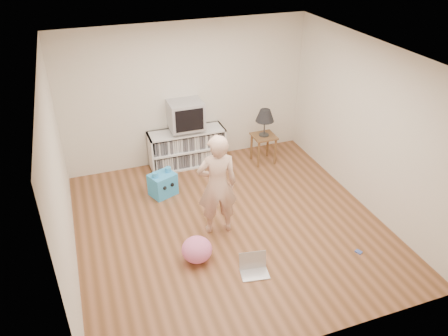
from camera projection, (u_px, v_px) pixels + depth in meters
ground at (230, 225)px, 6.68m from camera, size 4.50×4.50×0.00m
walls at (230, 150)px, 6.02m from camera, size 4.52×4.52×2.60m
ceiling at (231, 57)px, 5.36m from camera, size 4.50×4.50×0.01m
media_unit at (187, 148)px, 8.12m from camera, size 1.40×0.45×0.70m
dvd_deck at (186, 129)px, 7.91m from camera, size 0.45×0.35×0.07m
crt_tv at (186, 115)px, 7.77m from camera, size 0.60×0.53×0.50m
side_table at (264, 142)px, 8.18m from camera, size 0.42×0.42×0.55m
table_lamp at (265, 116)px, 7.91m from camera, size 0.34×0.34×0.52m
person at (217, 185)px, 6.19m from camera, size 0.63×0.46×1.58m
laptop at (254, 267)px, 5.79m from camera, size 0.41×0.35×0.25m
playing_cards at (359, 252)px, 6.13m from camera, size 0.10×0.11×0.02m
plush_blue at (163, 184)px, 7.31m from camera, size 0.50×0.46×0.47m
plush_pink at (197, 250)px, 5.92m from camera, size 0.42×0.42×0.36m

